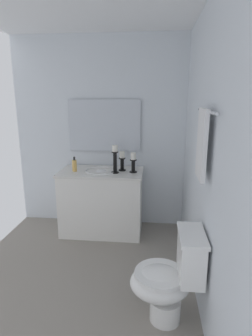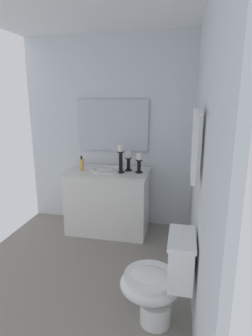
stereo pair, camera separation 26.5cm
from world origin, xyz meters
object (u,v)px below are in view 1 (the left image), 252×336
mirror (104,126)px  vanity_cabinet (102,202)px  towel_near_vanity (202,144)px  toilet (169,279)px  towel_bar (207,111)px  candle_holder_short (122,161)px  sink_basin (101,174)px  candle_holder_tall (133,162)px  soap_bottle (75,165)px  candle_holder_mid (115,158)px

mirror → vanity_cabinet: bearing=-0.0°
vanity_cabinet → towel_near_vanity: 1.86m
vanity_cabinet → toilet: vanity_cabinet is taller
towel_bar → towel_near_vanity: towel_near_vanity is taller
mirror → candle_holder_short: (0.23, 0.26, -0.40)m
sink_basin → mirror: (-0.28, -0.00, 0.57)m
toilet → towel_near_vanity: (-0.16, 0.20, 1.00)m
candle_holder_tall → candle_holder_short: same height
mirror → towel_near_vanity: size_ratio=1.85×
towel_bar → towel_near_vanity: size_ratio=1.33×
candle_holder_tall → towel_bar: towel_bar is taller
mirror → towel_near_vanity: (1.54, 0.98, 0.03)m
vanity_cabinet → candle_holder_tall: (0.02, 0.40, 0.53)m
sink_basin → soap_bottle: 0.35m
sink_basin → mirror: bearing=-179.8°
candle_holder_short → towel_bar: (1.30, 0.75, 0.66)m
mirror → candle_holder_tall: mirror is taller
candle_holder_mid → mirror: bearing=-152.5°
vanity_cabinet → candle_holder_short: bearing=100.5°
sink_basin → candle_holder_short: bearing=100.5°
vanity_cabinet → candle_holder_short: candle_holder_short is taller
sink_basin → candle_holder_short: 0.31m
candle_holder_short → soap_bottle: 0.59m
vanity_cabinet → towel_bar: bearing=38.6°
candle_holder_tall → towel_bar: (1.23, 0.60, 0.66)m
mirror → toilet: size_ratio=1.24×
towel_bar → soap_bottle: bearing=-132.4°
towel_bar → sink_basin: bearing=-141.5°
mirror → candle_holder_mid: bearing=27.5°
towel_near_vanity → candle_holder_short: bearing=-150.8°
sink_basin → towel_near_vanity: 1.70m
mirror → towel_bar: mirror is taller
candle_holder_mid → candle_holder_tall: bearing=102.7°
sink_basin → towel_bar: towel_bar is taller
candle_holder_short → sink_basin: bearing=-79.5°
candle_holder_tall → candle_holder_mid: 0.23m
vanity_cabinet → sink_basin: 0.37m
candle_holder_tall → towel_near_vanity: bearing=25.4°
mirror → soap_bottle: mirror is taller
mirror → candle_holder_short: mirror is taller
sink_basin → towel_bar: size_ratio=0.60×
toilet → soap_bottle: bearing=-141.3°
sink_basin → candle_holder_short: (-0.05, 0.25, 0.16)m
vanity_cabinet → candle_holder_short: 0.59m
soap_bottle → towel_near_vanity: size_ratio=0.36×
toilet → candle_holder_mid: bearing=-156.1°
sink_basin → candle_holder_mid: (0.07, 0.18, 0.22)m
sink_basin → candle_holder_tall: size_ratio=1.66×
mirror → towel_bar: size_ratio=1.39×
soap_bottle → towel_bar: 1.93m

